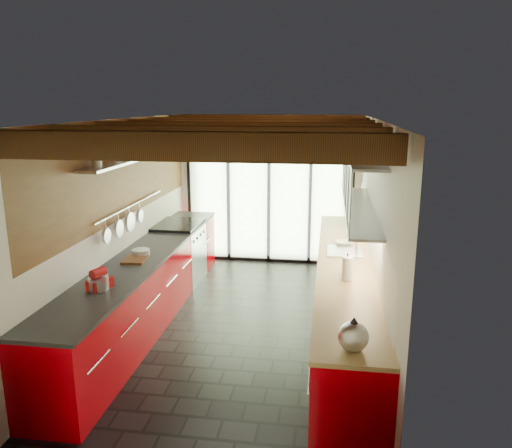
# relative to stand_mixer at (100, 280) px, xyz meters

# --- Properties ---
(ground) EXTENTS (5.50, 5.50, 0.00)m
(ground) POSITION_rel_stand_mixer_xyz_m (1.27, 1.30, -1.01)
(ground) COLOR black
(ground) RESTS_ON ground
(room_shell) EXTENTS (5.50, 5.50, 5.50)m
(room_shell) POSITION_rel_stand_mixer_xyz_m (1.27, 1.30, 0.64)
(room_shell) COLOR silver
(room_shell) RESTS_ON ground
(ceiling_beams) EXTENTS (3.14, 5.06, 4.90)m
(ceiling_beams) POSITION_rel_stand_mixer_xyz_m (1.27, 1.68, 1.45)
(ceiling_beams) COLOR #593316
(ceiling_beams) RESTS_ON ground
(glass_door) EXTENTS (2.95, 0.10, 2.90)m
(glass_door) POSITION_rel_stand_mixer_xyz_m (1.27, 3.99, 0.65)
(glass_door) COLOR #C6EAAD
(glass_door) RESTS_ON ground
(left_counter) EXTENTS (0.68, 5.00, 0.92)m
(left_counter) POSITION_rel_stand_mixer_xyz_m (-0.01, 1.30, -0.55)
(left_counter) COLOR #B70009
(left_counter) RESTS_ON ground
(range_stove) EXTENTS (0.66, 0.90, 0.97)m
(range_stove) POSITION_rel_stand_mixer_xyz_m (-0.01, 2.75, -0.54)
(range_stove) COLOR silver
(range_stove) RESTS_ON ground
(right_counter) EXTENTS (0.68, 5.00, 0.92)m
(right_counter) POSITION_rel_stand_mixer_xyz_m (2.54, 1.30, -0.55)
(right_counter) COLOR #B70009
(right_counter) RESTS_ON ground
(sink_assembly) EXTENTS (0.45, 0.52, 0.43)m
(sink_assembly) POSITION_rel_stand_mixer_xyz_m (2.56, 1.70, -0.05)
(sink_assembly) COLOR silver
(sink_assembly) RESTS_ON right_counter
(upper_cabinets_right) EXTENTS (0.34, 3.00, 3.00)m
(upper_cabinets_right) POSITION_rel_stand_mixer_xyz_m (2.70, 1.60, 0.84)
(upper_cabinets_right) COLOR silver
(upper_cabinets_right) RESTS_ON ground
(left_wall_fixtures) EXTENTS (0.28, 2.60, 0.96)m
(left_wall_fixtures) POSITION_rel_stand_mixer_xyz_m (-0.20, 1.44, 0.87)
(left_wall_fixtures) COLOR silver
(left_wall_fixtures) RESTS_ON ground
(stand_mixer) EXTENTS (0.23, 0.29, 0.23)m
(stand_mixer) POSITION_rel_stand_mixer_xyz_m (0.00, 0.00, 0.00)
(stand_mixer) COLOR red
(stand_mixer) RESTS_ON left_counter
(pot_large) EXTENTS (0.22, 0.22, 0.13)m
(pot_large) POSITION_rel_stand_mixer_xyz_m (0.00, -0.03, -0.02)
(pot_large) COLOR silver
(pot_large) RESTS_ON left_counter
(pot_small) EXTENTS (0.26, 0.26, 0.09)m
(pot_small) POSITION_rel_stand_mixer_xyz_m (0.00, 1.14, -0.05)
(pot_small) COLOR silver
(pot_small) RESTS_ON left_counter
(cutting_board) EXTENTS (0.29, 0.39, 0.03)m
(cutting_board) POSITION_rel_stand_mixer_xyz_m (0.00, 0.95, -0.08)
(cutting_board) COLOR brown
(cutting_board) RESTS_ON left_counter
(kettle) EXTENTS (0.29, 0.33, 0.28)m
(kettle) POSITION_rel_stand_mixer_xyz_m (2.54, -0.95, 0.03)
(kettle) COLOR silver
(kettle) RESTS_ON right_counter
(paper_towel) EXTENTS (0.15, 0.15, 0.31)m
(paper_towel) POSITION_rel_stand_mixer_xyz_m (2.54, 0.63, 0.04)
(paper_towel) COLOR white
(paper_towel) RESTS_ON right_counter
(soap_bottle) EXTENTS (0.10, 0.10, 0.20)m
(soap_bottle) POSITION_rel_stand_mixer_xyz_m (2.54, 0.83, 0.01)
(soap_bottle) COLOR silver
(soap_bottle) RESTS_ON right_counter
(bowl) EXTENTS (0.25, 0.25, 0.05)m
(bowl) POSITION_rel_stand_mixer_xyz_m (2.54, 2.03, -0.06)
(bowl) COLOR silver
(bowl) RESTS_ON right_counter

